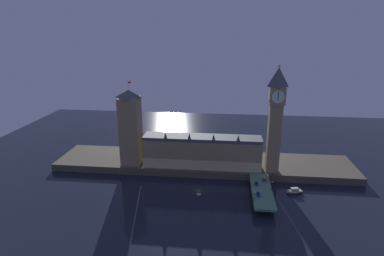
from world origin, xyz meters
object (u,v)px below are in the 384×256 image
at_px(boat_downstream, 294,191).
at_px(car_southbound_trail, 264,179).
at_px(street_lamp_mid, 272,185).
at_px(street_lamp_near, 254,195).
at_px(clock_tower, 275,117).
at_px(car_northbound_trail, 258,194).
at_px(victoria_tower, 131,127).
at_px(pedestrian_near_rail, 254,198).
at_px(car_northbound_lead, 257,184).
at_px(pedestrian_mid_walk, 271,188).

bearing_deg(boat_downstream, car_southbound_trail, 167.43).
xyz_separation_m(car_southbound_trail, street_lamp_mid, (3.15, -12.99, 3.00)).
bearing_deg(boat_downstream, street_lamp_near, -139.35).
height_order(clock_tower, car_northbound_trail, clock_tower).
bearing_deg(victoria_tower, street_lamp_near, -29.42).
bearing_deg(pedestrian_near_rail, victoria_tower, 151.69).
height_order(street_lamp_mid, boat_downstream, street_lamp_mid).
relative_size(victoria_tower, car_northbound_trail, 13.08).
distance_m(car_northbound_trail, street_lamp_mid, 11.70).
bearing_deg(clock_tower, victoria_tower, 178.45).
bearing_deg(street_lamp_mid, car_northbound_trail, -139.88).
bearing_deg(car_southbound_trail, pedestrian_near_rail, -107.74).
distance_m(clock_tower, boat_downstream, 49.52).
xyz_separation_m(clock_tower, pedestrian_near_rail, (-14.87, -43.49, -37.39)).
bearing_deg(clock_tower, car_northbound_trail, -107.70).
bearing_deg(street_lamp_mid, car_northbound_lead, 143.46).
distance_m(clock_tower, victoria_tower, 101.36).
bearing_deg(boat_downstream, clock_tower, 118.98).
height_order(pedestrian_near_rail, street_lamp_near, street_lamp_near).
bearing_deg(street_lamp_near, car_southbound_trail, 72.67).
bearing_deg(car_northbound_trail, car_southbound_trail, 74.83).
height_order(pedestrian_near_rail, street_lamp_mid, street_lamp_mid).
relative_size(street_lamp_near, street_lamp_mid, 1.09).
distance_m(car_northbound_trail, street_lamp_near, 8.73).
distance_m(pedestrian_near_rail, boat_downstream, 34.98).
relative_size(clock_tower, car_northbound_lead, 16.15).
distance_m(car_northbound_lead, pedestrian_mid_walk, 10.08).
bearing_deg(pedestrian_mid_walk, victoria_tower, 161.27).
height_order(car_northbound_trail, street_lamp_near, street_lamp_near).
bearing_deg(pedestrian_mid_walk, car_southbound_trail, 102.52).
bearing_deg(victoria_tower, car_southbound_trail, -12.26).
bearing_deg(clock_tower, street_lamp_near, -108.59).
height_order(car_northbound_lead, pedestrian_near_rail, pedestrian_near_rail).
relative_size(clock_tower, street_lamp_mid, 12.30).
bearing_deg(car_southbound_trail, car_northbound_trail, -105.17).
bearing_deg(victoria_tower, clock_tower, -1.55).
xyz_separation_m(clock_tower, street_lamp_near, (-15.27, -45.42, -34.28)).
distance_m(victoria_tower, street_lamp_near, 100.66).
xyz_separation_m(car_southbound_trail, street_lamp_near, (-8.64, -27.71, 3.31)).
bearing_deg(car_southbound_trail, car_northbound_lead, -129.85).
bearing_deg(car_northbound_lead, boat_downstream, 5.66).
xyz_separation_m(victoria_tower, pedestrian_near_rail, (85.80, -46.22, -25.94)).
xyz_separation_m(car_northbound_trail, street_lamp_mid, (8.64, 7.29, 3.02)).
bearing_deg(car_southbound_trail, clock_tower, 69.48).
relative_size(car_northbound_trail, street_lamp_mid, 0.78).
distance_m(victoria_tower, pedestrian_mid_walk, 105.43).
bearing_deg(pedestrian_near_rail, boat_downstream, 38.66).
bearing_deg(victoria_tower, pedestrian_near_rail, -28.31).
distance_m(victoria_tower, car_southbound_trail, 99.73).
xyz_separation_m(clock_tower, street_lamp_mid, (-3.48, -30.70, -34.60)).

